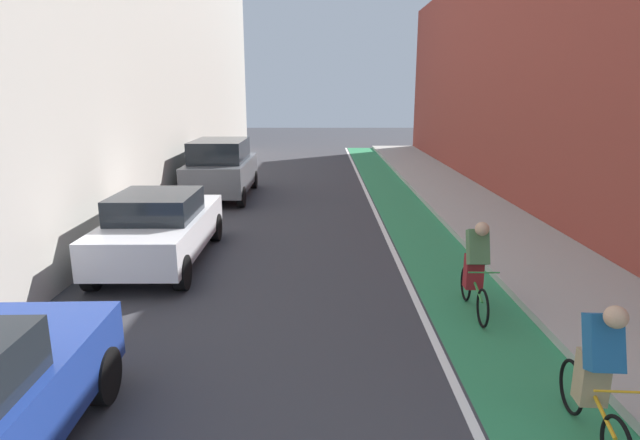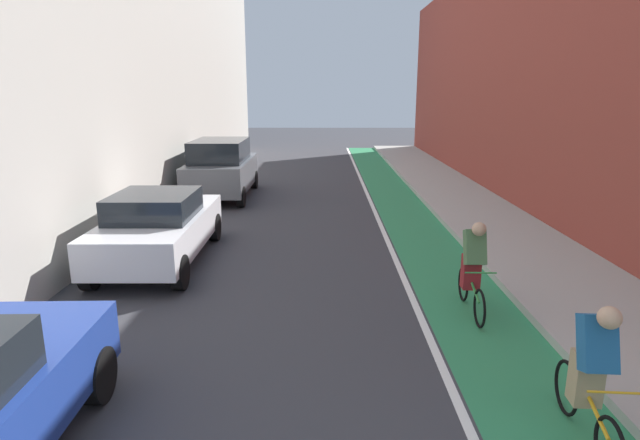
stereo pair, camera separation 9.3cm
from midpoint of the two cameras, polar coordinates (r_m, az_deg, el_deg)
The scene contains 9 objects.
ground_plane at distance 14.38m, azimuth -1.94°, elevation -0.34°, with size 78.33×78.33×0.00m, color #38383D.
bike_lane_paint at distance 16.51m, azimuth 9.12°, elevation 1.37°, with size 1.60×35.61×0.00m, color #2D8451.
lane_divider_stripe at distance 16.40m, azimuth 6.01°, elevation 1.38°, with size 0.12×35.61×0.00m, color white.
sidewalk_right at distance 16.95m, azimuth 16.21°, elevation 1.55°, with size 2.63×35.61×0.14m, color #A8A59E.
building_facade_right at distance 19.31m, azimuth 22.86°, elevation 14.68°, with size 2.40×31.61×8.30m, color brown.
parked_sedan_white at distance 11.40m, azimuth -17.07°, elevation -0.69°, with size 1.89×4.38×1.53m.
parked_suv_gray at distance 18.05m, azimuth -10.61°, elevation 5.65°, with size 1.99×4.43×1.98m.
cyclist_lead at distance 6.08m, azimuth 28.09°, elevation -14.14°, with size 0.48×1.67×1.59m.
cyclist_mid at distance 8.76m, azimuth 16.74°, elevation -4.61°, with size 0.48×1.65×1.58m.
Camera 2 is at (0.61, -0.12, 3.54)m, focal length 29.13 mm.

